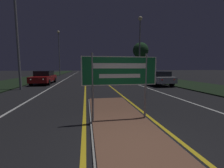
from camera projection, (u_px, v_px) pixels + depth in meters
ground_plane at (140, 155)px, 3.12m from camera, size 160.00×160.00×0.00m
median_island at (120, 120)px, 5.00m from camera, size 1.95×6.95×0.10m
verge_left at (26, 80)px, 21.08m from camera, size 5.00×100.00×0.08m
verge_right at (152, 78)px, 24.30m from camera, size 5.00×100.00×0.08m
centre_line_yellow_left at (86, 77)px, 27.40m from camera, size 0.12×70.00×0.01m
centre_line_yellow_right at (98, 77)px, 27.79m from camera, size 0.12×70.00×0.01m
lane_line_white_left at (69, 77)px, 26.88m from camera, size 0.12×70.00×0.01m
lane_line_white_right at (114, 77)px, 28.31m from camera, size 0.12×70.00×0.01m
edge_line_white_left at (51, 77)px, 26.37m from camera, size 0.10×70.00×0.01m
edge_line_white_right at (130, 77)px, 28.81m from camera, size 0.10×70.00×0.01m
highway_sign at (120, 73)px, 4.82m from camera, size 2.46×0.07×2.16m
streetlight_left_near at (15, 0)px, 11.33m from camera, size 0.62×0.62×9.89m
streetlight_left_far at (59, 47)px, 30.02m from camera, size 0.53×0.53×9.02m
streetlight_right_near at (140, 37)px, 20.76m from camera, size 0.58×0.58×8.74m
car_receding_0 at (157, 78)px, 15.21m from camera, size 1.98×4.48×1.40m
car_receding_1 at (131, 74)px, 23.24m from camera, size 1.85×4.28×1.41m
car_receding_2 at (116, 72)px, 36.26m from camera, size 1.87×4.33×1.38m
car_approaching_0 at (44, 77)px, 16.26m from camera, size 1.89×4.75×1.42m
roadside_palm_right at (141, 50)px, 26.76m from camera, size 2.79×2.79×6.12m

